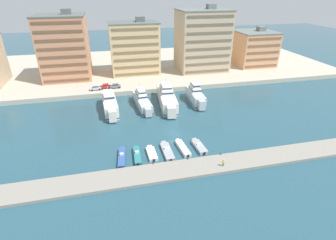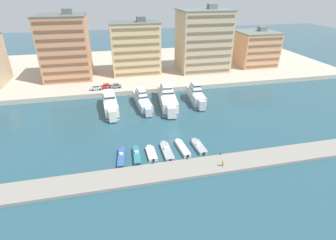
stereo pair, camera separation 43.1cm
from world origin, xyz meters
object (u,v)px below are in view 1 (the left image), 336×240
yacht_silver_center_left (196,95)px  motorboat_white_mid_left (152,153)px  car_grey_mid_left (115,86)px  car_red_left (105,86)px  yacht_silver_left (142,101)px  motorboat_blue_far_left (122,157)px  motorboat_teal_left (137,156)px  pedestrian_near_edge (223,162)px  yacht_ivory_mid_left (167,98)px  motorboat_white_center (183,148)px  motorboat_grey_center_right (199,146)px  car_silver_far_left (96,88)px  motorboat_grey_center_left (167,151)px  yacht_ivory_far_left (110,104)px

yacht_silver_center_left → motorboat_white_mid_left: 35.23m
car_grey_mid_left → car_red_left: bearing=176.0°
motorboat_white_mid_left → car_grey_mid_left: car_grey_mid_left is taller
yacht_silver_left → motorboat_blue_far_left: 30.50m
motorboat_teal_left → car_grey_mid_left: (-2.71, 44.60, 2.21)m
motorboat_blue_far_left → motorboat_teal_left: motorboat_teal_left is taller
motorboat_teal_left → pedestrian_near_edge: size_ratio=4.50×
yacht_ivory_mid_left → yacht_silver_center_left: yacht_ivory_mid_left is taller
pedestrian_near_edge → motorboat_white_center: bearing=125.8°
yacht_silver_left → motorboat_blue_far_left: (-8.94, -29.12, -1.62)m
motorboat_teal_left → motorboat_grey_center_right: size_ratio=1.08×
motorboat_blue_far_left → motorboat_grey_center_right: motorboat_blue_far_left is taller
motorboat_grey_center_right → car_silver_far_left: (-25.65, 43.61, 2.25)m
yacht_silver_center_left → motorboat_white_center: size_ratio=2.00×
motorboat_blue_far_left → motorboat_white_mid_left: bearing=1.2°
motorboat_grey_center_left → car_red_left: bearing=107.2°
yacht_silver_center_left → pedestrian_near_edge: 37.85m
yacht_silver_left → motorboat_blue_far_left: yacht_silver_left is taller
motorboat_teal_left → car_red_left: size_ratio=1.87×
motorboat_blue_far_left → motorboat_grey_center_left: 11.00m
pedestrian_near_edge → car_grey_mid_left: bearing=111.4°
motorboat_grey_center_left → car_grey_mid_left: bearing=102.8°
motorboat_white_mid_left → motorboat_white_center: bearing=3.4°
motorboat_white_center → car_red_left: car_red_left is taller
motorboat_white_mid_left → car_silver_far_left: car_silver_far_left is taller
yacht_silver_center_left → motorboat_teal_left: bearing=-129.9°
motorboat_grey_center_right → yacht_ivory_far_left: bearing=127.2°
yacht_ivory_far_left → motorboat_grey_center_right: 34.80m
yacht_silver_left → yacht_silver_center_left: 18.77m
yacht_silver_center_left → car_grey_mid_left: yacht_silver_center_left is taller
yacht_ivory_far_left → car_red_left: (-1.03, 16.69, 0.31)m
yacht_ivory_far_left → car_silver_far_left: 16.61m
car_red_left → car_grey_mid_left: size_ratio=1.00×
car_silver_far_left → pedestrian_near_edge: bearing=-61.9°
yacht_silver_center_left → car_silver_far_left: yacht_silver_center_left is taller
yacht_silver_left → motorboat_blue_far_left: bearing=-107.1°
yacht_ivory_far_left → yacht_ivory_mid_left: (19.10, 0.56, 0.17)m
yacht_ivory_far_left → yacht_silver_left: (10.66, 1.09, -0.33)m
yacht_ivory_mid_left → motorboat_blue_far_left: 33.53m
yacht_silver_left → car_grey_mid_left: yacht_silver_left is taller
yacht_ivory_far_left → yacht_silver_left: bearing=5.8°
pedestrian_near_edge → car_silver_far_left: bearing=118.1°
yacht_silver_left → motorboat_white_mid_left: 29.08m
motorboat_teal_left → car_grey_mid_left: bearing=93.5°
motorboat_teal_left → motorboat_white_center: size_ratio=0.98×
yacht_silver_center_left → motorboat_grey_center_right: yacht_silver_center_left is taller
yacht_ivory_far_left → motorboat_white_mid_left: bearing=-72.4°
motorboat_teal_left → motorboat_white_center: 11.47m
yacht_ivory_mid_left → car_silver_far_left: 28.28m
motorboat_blue_far_left → motorboat_white_center: motorboat_blue_far_left is taller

